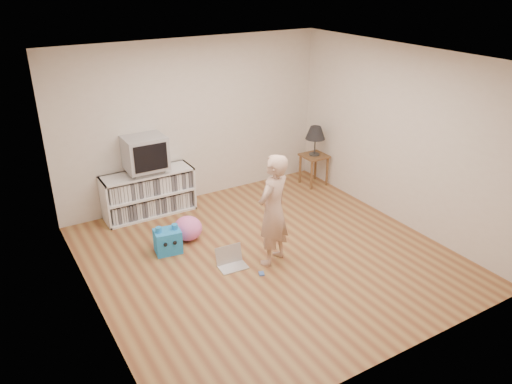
{
  "coord_description": "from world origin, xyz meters",
  "views": [
    {
      "loc": [
        -3.09,
        -4.85,
        3.56
      ],
      "look_at": [
        0.05,
        0.4,
        0.78
      ],
      "focal_mm": 35.0,
      "sensor_mm": 36.0,
      "label": 1
    }
  ],
  "objects": [
    {
      "name": "media_unit",
      "position": [
        -0.91,
        2.04,
        0.35
      ],
      "size": [
        1.4,
        0.45,
        0.7
      ],
      "color": "white",
      "rests_on": "ground"
    },
    {
      "name": "side_table",
      "position": [
        1.99,
        1.65,
        0.42
      ],
      "size": [
        0.42,
        0.42,
        0.55
      ],
      "color": "brown",
      "rests_on": "ground"
    },
    {
      "name": "ceiling",
      "position": [
        0.0,
        0.0,
        2.6
      ],
      "size": [
        4.5,
        4.5,
        0.01
      ],
      "primitive_type": "cube",
      "color": "white",
      "rests_on": "walls"
    },
    {
      "name": "person",
      "position": [
        -0.02,
        -0.14,
        0.75
      ],
      "size": [
        0.64,
        0.55,
        1.49
      ],
      "primitive_type": "imported",
      "rotation": [
        0.0,
        0.0,
        3.57
      ],
      "color": "tan",
      "rests_on": "ground"
    },
    {
      "name": "crt_tv",
      "position": [
        -0.91,
        2.02,
        1.02
      ],
      "size": [
        0.6,
        0.53,
        0.5
      ],
      "color": "#A0A0A5",
      "rests_on": "dvd_deck"
    },
    {
      "name": "walls",
      "position": [
        0.0,
        0.0,
        1.3
      ],
      "size": [
        4.52,
        4.52,
        2.6
      ],
      "color": "beige",
      "rests_on": "ground"
    },
    {
      "name": "playing_cards",
      "position": [
        -0.3,
        -0.33,
        0.01
      ],
      "size": [
        0.09,
        0.11,
        0.02
      ],
      "primitive_type": "cube",
      "rotation": [
        0.0,
        0.0,
        -0.37
      ],
      "color": "#476DBD",
      "rests_on": "ground"
    },
    {
      "name": "plush_pink",
      "position": [
        -0.73,
        0.97,
        0.17
      ],
      "size": [
        0.49,
        0.49,
        0.34
      ],
      "primitive_type": "ellipsoid",
      "rotation": [
        0.0,
        0.0,
        0.24
      ],
      "color": "pink",
      "rests_on": "ground"
    },
    {
      "name": "dvd_deck",
      "position": [
        -0.91,
        2.02,
        0.73
      ],
      "size": [
        0.45,
        0.35,
        0.07
      ],
      "primitive_type": "cube",
      "color": "gray",
      "rests_on": "media_unit"
    },
    {
      "name": "plush_blue",
      "position": [
        -1.1,
        0.79,
        0.17
      ],
      "size": [
        0.38,
        0.33,
        0.4
      ],
      "rotation": [
        0.0,
        0.0,
        -0.14
      ],
      "color": "#1A85DC",
      "rests_on": "ground"
    },
    {
      "name": "table_lamp",
      "position": [
        1.99,
        1.65,
        0.94
      ],
      "size": [
        0.34,
        0.34,
        0.52
      ],
      "color": "#333333",
      "rests_on": "side_table"
    },
    {
      "name": "ground",
      "position": [
        0.0,
        0.0,
        0.0
      ],
      "size": [
        4.5,
        4.5,
        0.0
      ],
      "primitive_type": "plane",
      "color": "brown",
      "rests_on": "ground"
    },
    {
      "name": "laptop",
      "position": [
        -0.54,
        0.06,
        0.07
      ],
      "size": [
        0.38,
        0.31,
        0.25
      ],
      "rotation": [
        0.0,
        0.0,
        -0.07
      ],
      "color": "silver",
      "rests_on": "ground"
    }
  ]
}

